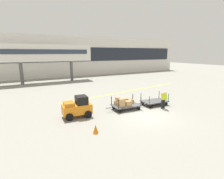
# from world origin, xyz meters

# --- Properties ---
(ground_plane) EXTENTS (120.00, 120.00, 0.00)m
(ground_plane) POSITION_xyz_m (0.00, 0.00, 0.00)
(ground_plane) COLOR gray
(apron_lead_line) EXTENTS (17.93, 2.90, 0.01)m
(apron_lead_line) POSITION_xyz_m (3.97, 8.00, 0.00)
(apron_lead_line) COLOR yellow
(apron_lead_line) RESTS_ON ground_plane
(terminal_building) EXTENTS (58.50, 2.51, 7.94)m
(terminal_building) POSITION_xyz_m (0.00, 25.98, 3.98)
(terminal_building) COLOR silver
(terminal_building) RESTS_ON ground_plane
(jet_bridge) EXTENTS (16.12, 3.00, 5.95)m
(jet_bridge) POSITION_xyz_m (-5.28, 19.99, 4.61)
(jet_bridge) COLOR silver
(jet_bridge) RESTS_ON ground_plane
(baggage_tug) EXTENTS (2.17, 1.36, 1.58)m
(baggage_tug) POSITION_xyz_m (-4.54, 2.39, 0.75)
(baggage_tug) COLOR orange
(baggage_tug) RESTS_ON ground_plane
(baggage_cart_lead) EXTENTS (3.04, 1.56, 1.10)m
(baggage_cart_lead) POSITION_xyz_m (-0.52, 2.14, 0.54)
(baggage_cart_lead) COLOR #4C4C4F
(baggage_cart_lead) RESTS_ON ground_plane
(baggage_cart_middle) EXTENTS (3.04, 1.56, 1.10)m
(baggage_cart_middle) POSITION_xyz_m (2.60, 1.90, 0.35)
(baggage_cart_middle) COLOR #4C4C4F
(baggage_cart_middle) RESTS_ON ground_plane
(baggage_handler) EXTENTS (0.47, 0.48, 1.56)m
(baggage_handler) POSITION_xyz_m (2.51, 0.68, 0.87)
(baggage_handler) COLOR black
(baggage_handler) RESTS_ON ground_plane
(safety_cone_near) EXTENTS (0.36, 0.36, 0.55)m
(safety_cone_near) POSITION_xyz_m (-4.48, -0.79, 0.28)
(safety_cone_near) COLOR orange
(safety_cone_near) RESTS_ON ground_plane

